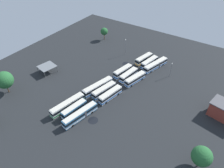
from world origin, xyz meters
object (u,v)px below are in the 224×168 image
(bus_row2_slot0, at_px, (98,87))
(bus_row3_slot2, at_px, (80,115))
(bus_row1_slot0, at_px, (123,71))
(tree_north_edge, at_px, (202,156))
(bus_row0_slot2, at_px, (156,65))
(tree_east_edge, at_px, (104,31))
(bus_row3_slot0, at_px, (68,105))
(bus_row0_slot0, at_px, (144,59))
(bus_row2_slot1, at_px, (104,90))
(bus_row0_slot1, at_px, (149,62))
(lamp_post_near_entrance, at_px, (171,69))
(bus_row3_slot1, at_px, (74,109))
(bus_row1_slot2, at_px, (135,79))
(bus_row1_slot1, at_px, (128,75))
(maintenance_shelter, at_px, (47,66))
(tree_south_edge, at_px, (4,80))
(bus_row2_slot2, at_px, (110,95))
(lamp_post_far_corner, at_px, (125,47))

(bus_row2_slot0, distance_m, bus_row3_slot2, 17.48)
(bus_row1_slot0, relative_size, tree_north_edge, 1.35)
(bus_row0_slot2, height_order, tree_east_edge, tree_east_edge)
(bus_row3_slot0, relative_size, tree_east_edge, 2.03)
(bus_row1_slot0, relative_size, bus_row2_slot0, 0.73)
(bus_row0_slot2, height_order, bus_row1_slot0, same)
(bus_row0_slot0, xyz_separation_m, bus_row2_slot0, (31.34, -6.20, 0.00))
(bus_row2_slot1, height_order, tree_east_edge, tree_east_edge)
(bus_row0_slot1, distance_m, bus_row0_slot2, 3.65)
(tree_north_edge, bearing_deg, lamp_post_near_entrance, -147.71)
(bus_row3_slot1, bearing_deg, bus_row1_slot2, 161.35)
(bus_row0_slot1, xyz_separation_m, lamp_post_near_entrance, (2.77, 12.18, 2.18))
(bus_row1_slot1, relative_size, bus_row1_slot2, 0.94)
(bus_row0_slot2, relative_size, bus_row1_slot0, 1.37)
(bus_row1_slot0, height_order, bus_row3_slot0, same)
(maintenance_shelter, bearing_deg, bus_row3_slot2, 66.69)
(bus_row2_slot1, bearing_deg, lamp_post_near_entrance, 146.17)
(bus_row2_slot0, relative_size, bus_row3_slot2, 1.00)
(lamp_post_near_entrance, height_order, tree_north_edge, tree_north_edge)
(bus_row3_slot2, relative_size, tree_south_edge, 1.49)
(bus_row3_slot0, bearing_deg, bus_row2_slot1, 155.93)
(lamp_post_near_entrance, relative_size, tree_north_edge, 0.89)
(bus_row1_slot1, bearing_deg, bus_row0_slot0, -178.38)
(bus_row2_slot2, distance_m, tree_south_edge, 44.43)
(bus_row0_slot1, relative_size, maintenance_shelter, 1.30)
(bus_row3_slot0, relative_size, bus_row3_slot2, 1.00)
(lamp_post_far_corner, xyz_separation_m, tree_south_edge, (55.13, -25.59, 1.61))
(lamp_post_near_entrance, xyz_separation_m, tree_south_edge, (49.88, -53.56, 2.52))
(bus_row0_slot2, distance_m, bus_row3_slot2, 47.35)
(bus_row3_slot0, relative_size, lamp_post_near_entrance, 2.09)
(bus_row3_slot2, bearing_deg, bus_row0_slot2, 168.78)
(bus_row1_slot2, height_order, bus_row2_slot1, same)
(bus_row0_slot2, distance_m, bus_row2_slot2, 31.55)
(bus_row0_slot0, height_order, bus_row3_slot2, same)
(tree_east_edge, bearing_deg, tree_north_edge, 54.00)
(bus_row2_slot0, distance_m, tree_north_edge, 48.55)
(bus_row2_slot1, xyz_separation_m, maintenance_shelter, (2.15, -32.07, 1.38))
(maintenance_shelter, xyz_separation_m, lamp_post_far_corner, (-35.18, 22.71, 1.71))
(bus_row0_slot2, bearing_deg, bus_row1_slot1, -25.35)
(bus_row1_slot0, distance_m, lamp_post_far_corner, 18.98)
(bus_row2_slot0, relative_size, maintenance_shelter, 1.75)
(lamp_post_far_corner, bearing_deg, bus_row0_slot1, 81.08)
(bus_row0_slot0, bearing_deg, tree_south_edge, -34.81)
(bus_row3_slot0, xyz_separation_m, lamp_post_far_corner, (-48.13, -2.61, 3.08))
(bus_row3_slot0, bearing_deg, bus_row3_slot2, 80.80)
(bus_row3_slot2, bearing_deg, tree_east_edge, -152.46)
(bus_row1_slot2, bearing_deg, bus_row1_slot0, -104.81)
(bus_row3_slot1, height_order, tree_north_edge, tree_north_edge)
(bus_row0_slot0, relative_size, bus_row1_slot0, 1.02)
(bus_row3_slot2, bearing_deg, tree_south_edge, -80.86)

